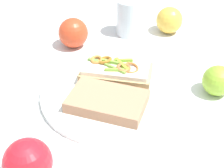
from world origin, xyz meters
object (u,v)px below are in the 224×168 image
Objects in this scene: apple_1 at (169,20)px; apple_2 at (28,162)px; apple_0 at (73,33)px; plate at (112,93)px; drinking_glass at (129,17)px; apple_5 at (218,81)px; bread_slice_side at (107,101)px; sandwich at (116,72)px.

apple_2 reaches higher than apple_1.
apple_2 is (-0.06, 0.45, -0.00)m from apple_0.
drinking_glass is (0.01, -0.30, 0.05)m from plate.
plate is 3.05× the size of drinking_glass.
apple_5 is (-0.12, 0.28, -0.00)m from apple_1.
apple_1 is 0.62m from apple_2.
bread_slice_side is at bearing 74.68° from apple_1.
plate is at bearing 126.46° from apple_0.
apple_0 reaches higher than plate.
apple_5 reaches higher than plate.
apple_2 is (0.20, 0.58, 0.00)m from apple_1.
bread_slice_side is 1.94× the size of apple_2.
plate is 0.31m from drinking_glass.
apple_5 is at bearing 32.50° from bread_slice_side.
apple_0 is at bearing -82.76° from apple_2.
plate is 3.90× the size of apple_0.
apple_0 is at bearing 36.58° from drinking_glass.
apple_1 is at bearing -164.33° from drinking_glass.
apple_0 is (0.15, -0.25, 0.02)m from bread_slice_side.
apple_0 is at bearing -53.54° from plate.
sandwich reaches higher than bread_slice_side.
plate is at bearing 13.72° from apple_5.
bread_slice_side is 0.25m from apple_5.
apple_5 is (-0.38, 0.14, -0.01)m from apple_0.
drinking_glass reaches higher than apple_0.
apple_2 is 0.56m from drinking_glass.
apple_1 is (-0.11, -0.33, 0.03)m from plate.
apple_2 is (0.09, 0.30, 0.01)m from sandwich.
apple_1 is 0.30m from apple_5.
apple_0 and apple_2 have the same top height.
drinking_glass is (0.01, -0.35, 0.03)m from bread_slice_side.
plate is 0.25m from apple_0.
apple_1 is 0.95× the size of apple_2.
plate is 4.09× the size of apple_1.
apple_1 is at bearing 82.14° from bread_slice_side.
bread_slice_side is 1.94× the size of apple_0.
sandwich is 0.10m from bread_slice_side.
bread_slice_side is 0.40m from apple_1.
sandwich is at bearing -106.76° from apple_2.
bread_slice_side is 1.52× the size of drinking_glass.
apple_2 reaches higher than sandwich.
apple_5 is (-0.23, -0.00, 0.00)m from sandwich.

